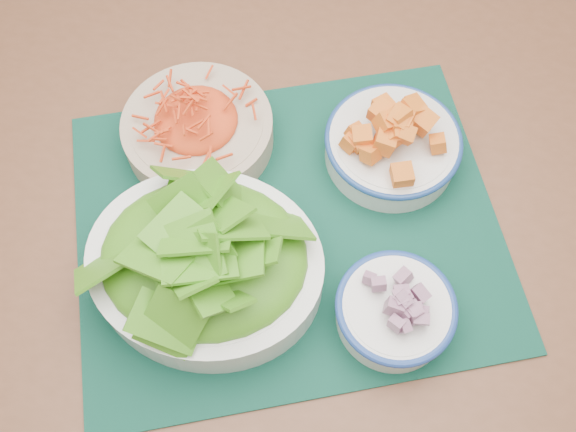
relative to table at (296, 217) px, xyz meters
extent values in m
plane|color=#8F6845|center=(-0.13, 0.35, -0.66)|extent=(4.00, 4.00, 0.00)
cube|color=brown|center=(0.00, 0.00, 0.07)|extent=(1.31, 0.90, 0.04)
cylinder|color=brown|center=(-0.57, 0.39, -0.30)|extent=(0.06, 0.06, 0.71)
cube|color=black|center=(-0.01, -0.06, 0.09)|extent=(0.66, 0.59, 0.00)
cylinder|color=tan|center=(-0.14, 0.06, 0.12)|extent=(0.26, 0.26, 0.05)
ellipsoid|color=#F54D1D|center=(-0.14, 0.06, 0.16)|extent=(0.18, 0.18, 0.03)
cylinder|color=silver|center=(0.13, 0.06, 0.12)|extent=(0.22, 0.22, 0.05)
torus|color=navy|center=(0.13, 0.06, 0.14)|extent=(0.19, 0.19, 0.01)
ellipsoid|color=orange|center=(0.13, 0.06, 0.16)|extent=(0.16, 0.16, 0.04)
ellipsoid|color=#2B760F|center=(-0.10, -0.14, 0.19)|extent=(0.26, 0.22, 0.07)
cylinder|color=white|center=(0.13, -0.18, 0.12)|extent=(0.15, 0.15, 0.05)
torus|color=navy|center=(0.13, -0.18, 0.14)|extent=(0.15, 0.15, 0.01)
ellipsoid|color=#681C44|center=(0.13, -0.18, 0.16)|extent=(0.12, 0.12, 0.03)
camera|label=1|loc=(0.03, -0.44, 0.87)|focal=40.00mm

